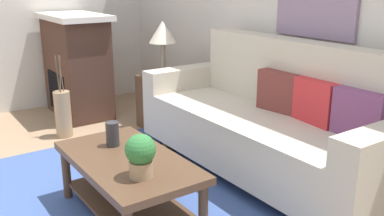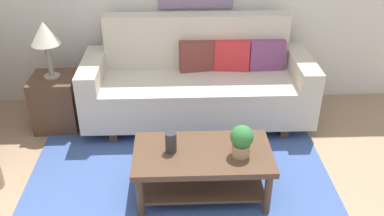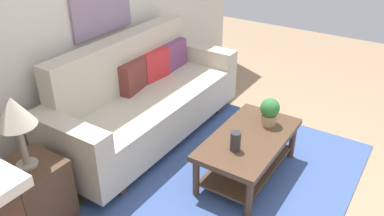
% 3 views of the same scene
% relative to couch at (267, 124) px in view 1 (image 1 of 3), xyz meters
% --- Properties ---
extents(wall_back, '(5.56, 0.10, 2.70)m').
position_rel_couch_xyz_m(wall_back, '(-0.20, 0.54, 0.92)').
color(wall_back, silver).
rests_on(wall_back, ground_plane).
extents(area_rug, '(2.64, 1.91, 0.01)m').
position_rel_couch_xyz_m(area_rug, '(-0.20, -1.17, -0.43)').
color(area_rug, '#3D5693').
rests_on(area_rug, ground_plane).
extents(couch, '(2.31, 0.84, 1.08)m').
position_rel_couch_xyz_m(couch, '(0.00, 0.00, 0.00)').
color(couch, beige).
rests_on(couch, ground_plane).
extents(throw_pillow_maroon, '(0.37, 0.17, 0.32)m').
position_rel_couch_xyz_m(throw_pillow_maroon, '(0.00, 0.13, 0.25)').
color(throw_pillow_maroon, brown).
rests_on(throw_pillow_maroon, couch).
extents(throw_pillow_crimson, '(0.37, 0.15, 0.32)m').
position_rel_couch_xyz_m(throw_pillow_crimson, '(0.36, 0.13, 0.25)').
color(throw_pillow_crimson, red).
rests_on(throw_pillow_crimson, couch).
extents(throw_pillow_plum, '(0.36, 0.13, 0.32)m').
position_rel_couch_xyz_m(throw_pillow_plum, '(0.72, 0.13, 0.25)').
color(throw_pillow_plum, '#7A4270').
rests_on(throw_pillow_plum, couch).
extents(coffee_table, '(1.10, 0.60, 0.43)m').
position_rel_couch_xyz_m(coffee_table, '(-0.02, -1.21, -0.12)').
color(coffee_table, '#513826').
rests_on(coffee_table, ground_plane).
extents(tabletop_vase, '(0.09, 0.09, 0.17)m').
position_rel_couch_xyz_m(tabletop_vase, '(-0.27, -1.20, 0.08)').
color(tabletop_vase, '#2D2D33').
rests_on(tabletop_vase, coffee_table).
extents(potted_plant_tabletop, '(0.18, 0.18, 0.26)m').
position_rel_couch_xyz_m(potted_plant_tabletop, '(0.27, -1.27, 0.14)').
color(potted_plant_tabletop, tan).
rests_on(potted_plant_tabletop, coffee_table).
extents(side_table, '(0.44, 0.44, 0.56)m').
position_rel_couch_xyz_m(side_table, '(-1.45, -0.08, -0.15)').
color(side_table, '#513826').
rests_on(side_table, ground_plane).
extents(table_lamp, '(0.28, 0.28, 0.57)m').
position_rel_couch_xyz_m(table_lamp, '(-1.45, -0.08, 0.56)').
color(table_lamp, gray).
rests_on(table_lamp, side_table).
extents(fireplace, '(1.02, 0.58, 1.16)m').
position_rel_couch_xyz_m(fireplace, '(-2.43, -0.64, 0.16)').
color(fireplace, '#472D23').
rests_on(fireplace, ground_plane).
extents(floor_vase, '(0.16, 0.16, 0.47)m').
position_rel_couch_xyz_m(floor_vase, '(-1.79, -1.05, -0.20)').
color(floor_vase, tan).
rests_on(floor_vase, ground_plane).
extents(floor_vase_branch_a, '(0.03, 0.04, 0.36)m').
position_rel_couch_xyz_m(floor_vase_branch_a, '(-1.77, -1.05, 0.22)').
color(floor_vase_branch_a, brown).
rests_on(floor_vase_branch_a, floor_vase).
extents(floor_vase_branch_b, '(0.03, 0.03, 0.36)m').
position_rel_couch_xyz_m(floor_vase_branch_b, '(-1.80, -1.03, 0.22)').
color(floor_vase_branch_b, brown).
rests_on(floor_vase_branch_b, floor_vase).
extents(floor_vase_branch_c, '(0.04, 0.03, 0.36)m').
position_rel_couch_xyz_m(floor_vase_branch_c, '(-1.80, -1.07, 0.22)').
color(floor_vase_branch_c, brown).
rests_on(floor_vase_branch_c, floor_vase).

